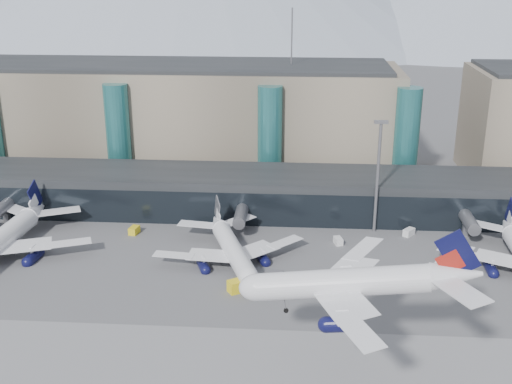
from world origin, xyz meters
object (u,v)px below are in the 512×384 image
at_px(jet_parked_left, 7,229).
at_px(jet_parked_mid, 230,240).
at_px(lightmast_mid, 378,171).
at_px(veh_h, 239,285).
at_px(veh_b, 134,230).
at_px(veh_c, 274,275).
at_px(veh_g, 338,241).
at_px(veh_d, 409,232).
at_px(hero_jet, 366,276).

bearing_deg(jet_parked_left, jet_parked_mid, -86.58).
relative_size(lightmast_mid, veh_h, 6.23).
relative_size(jet_parked_left, veh_b, 13.81).
distance_m(jet_parked_left, veh_c, 57.45).
relative_size(veh_g, veh_h, 0.62).
relative_size(veh_c, veh_d, 1.18).
xyz_separation_m(lightmast_mid, veh_h, (-27.88, -30.00, -13.28)).
distance_m(jet_parked_mid, veh_b, 25.43).
bearing_deg(hero_jet, veh_c, 118.63).
relative_size(veh_b, veh_d, 0.99).
height_order(veh_c, veh_h, veh_h).
bearing_deg(jet_parked_mid, veh_b, 44.79).
xyz_separation_m(jet_parked_left, veh_b, (24.25, 10.30, -3.91)).
bearing_deg(veh_h, veh_b, 104.06).
height_order(lightmast_mid, veh_g, lightmast_mid).
distance_m(jet_parked_left, veh_d, 86.70).
bearing_deg(veh_h, jet_parked_left, 131.66).
xyz_separation_m(veh_b, veh_c, (32.25, -19.93, 0.12)).
height_order(hero_jet, veh_c, hero_jet).
height_order(lightmast_mid, veh_c, lightmast_mid).
relative_size(lightmast_mid, veh_b, 9.15).
bearing_deg(jet_parked_mid, veh_d, -89.61).
height_order(hero_jet, jet_parked_left, hero_jet).
relative_size(jet_parked_left, veh_c, 11.58).
bearing_deg(veh_d, veh_g, 149.87).
height_order(jet_parked_mid, veh_h, jet_parked_mid).
relative_size(hero_jet, jet_parked_left, 0.88).
xyz_separation_m(veh_b, veh_g, (45.36, -2.53, -0.06)).
bearing_deg(jet_parked_left, veh_h, -102.02).
relative_size(hero_jet, jet_parked_mid, 1.02).
distance_m(veh_b, veh_g, 45.43).
height_order(veh_d, veh_g, veh_d).
distance_m(lightmast_mid, veh_h, 43.06).
xyz_separation_m(jet_parked_left, veh_c, (56.51, -9.63, -3.79)).
relative_size(hero_jet, veh_g, 13.30).
bearing_deg(veh_g, veh_c, -53.13).
relative_size(jet_parked_mid, veh_g, 13.04).
distance_m(lightmast_mid, veh_c, 35.72).
distance_m(jet_parked_mid, veh_c, 13.48).
bearing_deg(jet_parked_mid, lightmast_mid, -82.33).
height_order(jet_parked_left, veh_g, jet_parked_left).
relative_size(veh_b, veh_h, 0.68).
xyz_separation_m(hero_jet, veh_c, (-13.57, 32.17, -16.93)).
height_order(veh_b, veh_d, same).
xyz_separation_m(jet_parked_mid, veh_h, (3.22, -13.97, -2.92)).
distance_m(hero_jet, veh_h, 37.63).
xyz_separation_m(jet_parked_mid, veh_d, (38.57, 14.03, -3.25)).
xyz_separation_m(jet_parked_left, veh_d, (85.56, 13.43, -3.91)).
distance_m(veh_b, veh_h, 35.95).
bearing_deg(hero_jet, jet_parked_mid, 125.01).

